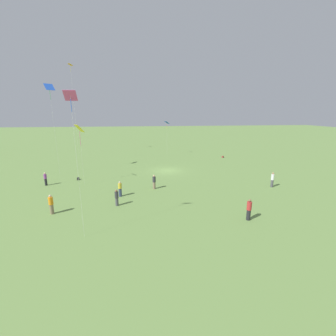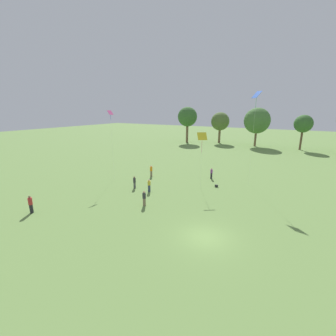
{
  "view_description": "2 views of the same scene",
  "coord_description": "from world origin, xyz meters",
  "px_view_note": "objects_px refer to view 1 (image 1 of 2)",
  "views": [
    {
      "loc": [
        -34.77,
        4.51,
        9.18
      ],
      "look_at": [
        -13.98,
        1.76,
        3.96
      ],
      "focal_mm": 24.0,
      "sensor_mm": 36.0,
      "label": 1
    },
    {
      "loc": [
        5.84,
        -16.56,
        10.77
      ],
      "look_at": [
        -7.64,
        6.69,
        3.68
      ],
      "focal_mm": 24.0,
      "sensor_mm": 36.0,
      "label": 2
    }
  ],
  "objects_px": {
    "person_1": "(45,179)",
    "person_5": "(154,182)",
    "kite_0": "(167,123)",
    "picnic_bag_0": "(78,179)",
    "person_3": "(120,189)",
    "kite_3": "(71,103)",
    "kite_4": "(79,130)",
    "person_0": "(117,198)",
    "kite_1": "(50,89)",
    "person_6": "(51,204)",
    "kite_2": "(71,71)",
    "picnic_bag_1": "(223,157)",
    "person_2": "(272,180)",
    "person_4": "(249,210)"
  },
  "relations": [
    {
      "from": "person_1",
      "to": "person_5",
      "type": "xyz_separation_m",
      "value": [
        -3.16,
        -13.74,
        0.01
      ]
    },
    {
      "from": "kite_0",
      "to": "picnic_bag_0",
      "type": "xyz_separation_m",
      "value": [
        -16.97,
        14.69,
        -6.72
      ]
    },
    {
      "from": "person_3",
      "to": "kite_3",
      "type": "relative_size",
      "value": 0.17
    },
    {
      "from": "person_1",
      "to": "kite_4",
      "type": "distance_m",
      "value": 7.8
    },
    {
      "from": "person_3",
      "to": "kite_0",
      "type": "xyz_separation_m",
      "value": [
        24.18,
        -8.36,
        6.02
      ]
    },
    {
      "from": "person_0",
      "to": "kite_4",
      "type": "distance_m",
      "value": 11.15
    },
    {
      "from": "person_0",
      "to": "person_3",
      "type": "distance_m",
      "value": 2.59
    },
    {
      "from": "kite_1",
      "to": "person_6",
      "type": "bearing_deg",
      "value": -71.81
    },
    {
      "from": "kite_2",
      "to": "kite_0",
      "type": "bearing_deg",
      "value": -92.01
    },
    {
      "from": "picnic_bag_1",
      "to": "person_6",
      "type": "bearing_deg",
      "value": 132.65
    },
    {
      "from": "person_6",
      "to": "person_5",
      "type": "bearing_deg",
      "value": -155.2
    },
    {
      "from": "person_0",
      "to": "person_1",
      "type": "distance_m",
      "value": 12.4
    },
    {
      "from": "person_2",
      "to": "picnic_bag_0",
      "type": "relative_size",
      "value": 4.44
    },
    {
      "from": "person_1",
      "to": "person_6",
      "type": "distance_m",
      "value": 9.73
    },
    {
      "from": "kite_4",
      "to": "person_6",
      "type": "bearing_deg",
      "value": -175.98
    },
    {
      "from": "person_6",
      "to": "kite_2",
      "type": "xyz_separation_m",
      "value": [
        31.6,
        5.26,
        16.53
      ]
    },
    {
      "from": "picnic_bag_0",
      "to": "picnic_bag_1",
      "type": "relative_size",
      "value": 0.87
    },
    {
      "from": "kite_3",
      "to": "picnic_bag_0",
      "type": "bearing_deg",
      "value": -31.04
    },
    {
      "from": "kite_4",
      "to": "picnic_bag_0",
      "type": "xyz_separation_m",
      "value": [
        1.95,
        1.26,
        -6.9
      ]
    },
    {
      "from": "person_4",
      "to": "kite_1",
      "type": "bearing_deg",
      "value": -91.75
    },
    {
      "from": "person_1",
      "to": "kite_2",
      "type": "relative_size",
      "value": 0.09
    },
    {
      "from": "kite_1",
      "to": "picnic_bag_0",
      "type": "bearing_deg",
      "value": -42.43
    },
    {
      "from": "kite_4",
      "to": "person_5",
      "type": "bearing_deg",
      "value": -99.81
    },
    {
      "from": "person_5",
      "to": "kite_3",
      "type": "bearing_deg",
      "value": -133.61
    },
    {
      "from": "person_3",
      "to": "kite_1",
      "type": "distance_m",
      "value": 18.65
    },
    {
      "from": "person_6",
      "to": "picnic_bag_0",
      "type": "relative_size",
      "value": 4.37
    },
    {
      "from": "person_4",
      "to": "person_6",
      "type": "bearing_deg",
      "value": -62.98
    },
    {
      "from": "person_6",
      "to": "kite_3",
      "type": "xyz_separation_m",
      "value": [
        -4.5,
        -3.86,
        8.84
      ]
    },
    {
      "from": "kite_2",
      "to": "kite_4",
      "type": "height_order",
      "value": "kite_2"
    },
    {
      "from": "person_1",
      "to": "person_6",
      "type": "relative_size",
      "value": 0.92
    },
    {
      "from": "picnic_bag_0",
      "to": "kite_2",
      "type": "bearing_deg",
      "value": 13.33
    },
    {
      "from": "picnic_bag_1",
      "to": "person_3",
      "type": "bearing_deg",
      "value": 135.34
    },
    {
      "from": "person_0",
      "to": "kite_2",
      "type": "xyz_separation_m",
      "value": [
        30.46,
        11.07,
        16.61
      ]
    },
    {
      "from": "kite_2",
      "to": "kite_1",
      "type": "bearing_deg",
      "value": -167.02
    },
    {
      "from": "person_4",
      "to": "kite_3",
      "type": "distance_m",
      "value": 16.27
    },
    {
      "from": "kite_0",
      "to": "picnic_bag_0",
      "type": "bearing_deg",
      "value": 159.61
    },
    {
      "from": "person_1",
      "to": "kite_3",
      "type": "relative_size",
      "value": 0.16
    },
    {
      "from": "person_0",
      "to": "person_1",
      "type": "bearing_deg",
      "value": -47.38
    },
    {
      "from": "kite_0",
      "to": "person_3",
      "type": "bearing_deg",
      "value": -178.59
    },
    {
      "from": "person_3",
      "to": "kite_2",
      "type": "xyz_separation_m",
      "value": [
        27.88,
        11.22,
        16.6
      ]
    },
    {
      "from": "kite_1",
      "to": "picnic_bag_1",
      "type": "xyz_separation_m",
      "value": [
        8.85,
        -29.44,
        -12.12
      ]
    },
    {
      "from": "person_3",
      "to": "kite_0",
      "type": "relative_size",
      "value": 0.24
    },
    {
      "from": "person_4",
      "to": "kite_0",
      "type": "relative_size",
      "value": 0.26
    },
    {
      "from": "person_0",
      "to": "picnic_bag_1",
      "type": "bearing_deg",
      "value": -139.76
    },
    {
      "from": "person_0",
      "to": "kite_3",
      "type": "distance_m",
      "value": 10.74
    },
    {
      "from": "person_4",
      "to": "person_1",
      "type": "bearing_deg",
      "value": -81.89
    },
    {
      "from": "kite_0",
      "to": "kite_2",
      "type": "distance_m",
      "value": 22.56
    },
    {
      "from": "person_1",
      "to": "person_2",
      "type": "xyz_separation_m",
      "value": [
        -4.43,
        -28.51,
        0.09
      ]
    },
    {
      "from": "kite_1",
      "to": "kite_3",
      "type": "relative_size",
      "value": 1.24
    },
    {
      "from": "picnic_bag_0",
      "to": "person_6",
      "type": "bearing_deg",
      "value": -178.1
    }
  ]
}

